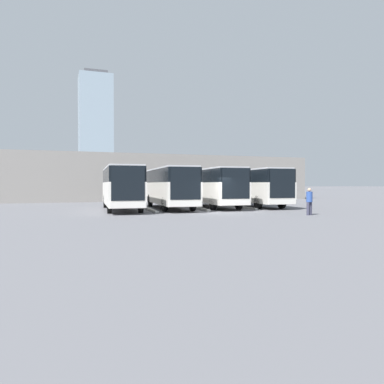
% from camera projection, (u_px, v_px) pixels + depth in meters
% --- Properties ---
extents(ground_plane, '(600.00, 600.00, 0.00)m').
position_uv_depth(ground_plane, '(218.00, 213.00, 26.34)').
color(ground_plane, '#5B5B60').
extents(bus_0, '(3.19, 10.88, 3.33)m').
position_uv_depth(bus_0, '(253.00, 186.00, 33.87)').
color(bus_0, silver).
rests_on(bus_0, ground_plane).
extents(curb_divider_0, '(0.67, 6.07, 0.15)m').
position_uv_depth(curb_divider_0, '(241.00, 207.00, 31.75)').
color(curb_divider_0, '#9E9E99').
rests_on(curb_divider_0, ground_plane).
extents(bus_1, '(3.19, 10.88, 3.33)m').
position_uv_depth(bus_1, '(213.00, 186.00, 32.47)').
color(bus_1, silver).
rests_on(bus_1, ground_plane).
extents(curb_divider_1, '(0.67, 6.07, 0.15)m').
position_uv_depth(curb_divider_1, '(197.00, 208.00, 30.35)').
color(curb_divider_1, '#9E9E99').
rests_on(curb_divider_1, ground_plane).
extents(bus_2, '(3.19, 10.88, 3.33)m').
position_uv_depth(bus_2, '(169.00, 186.00, 30.79)').
color(bus_2, silver).
rests_on(bus_2, ground_plane).
extents(curb_divider_2, '(0.67, 6.07, 0.15)m').
position_uv_depth(curb_divider_2, '(150.00, 209.00, 28.66)').
color(curb_divider_2, '#9E9E99').
rests_on(curb_divider_2, ground_plane).
extents(bus_3, '(3.19, 10.88, 3.33)m').
position_uv_depth(bus_3, '(121.00, 186.00, 29.15)').
color(bus_3, silver).
rests_on(bus_3, ground_plane).
extents(pedestrian, '(0.46, 0.46, 1.76)m').
position_uv_depth(pedestrian, '(309.00, 201.00, 24.28)').
color(pedestrian, '#38384C').
rests_on(pedestrian, ground_plane).
extents(station_building, '(42.65, 12.93, 5.68)m').
position_uv_depth(station_building, '(145.00, 178.00, 49.09)').
color(station_building, gray).
rests_on(station_building, ground_plane).
extents(office_tower, '(20.18, 20.18, 72.44)m').
position_uv_depth(office_tower, '(95.00, 131.00, 235.30)').
color(office_tower, '#93A8B7').
rests_on(office_tower, ground_plane).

